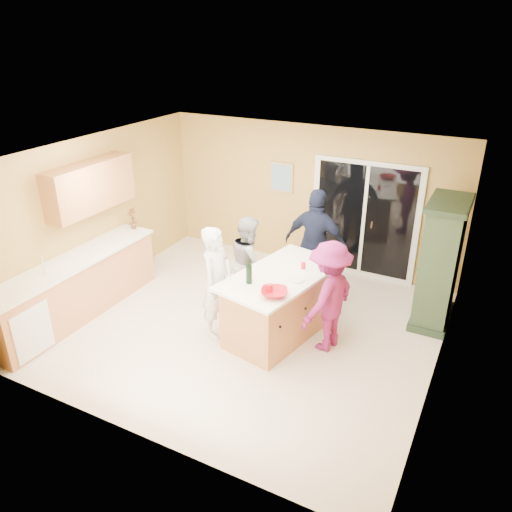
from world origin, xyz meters
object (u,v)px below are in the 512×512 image
at_px(woman_grey, 249,262).
at_px(woman_navy, 316,244).
at_px(green_hutch, 440,265).
at_px(kitchen_island, 280,306).
at_px(woman_magenta, 329,297).
at_px(woman_white, 217,283).

height_order(woman_grey, woman_navy, woman_navy).
relative_size(woman_grey, woman_navy, 0.82).
relative_size(green_hutch, woman_navy, 1.05).
bearing_deg(kitchen_island, green_hutch, 48.24).
bearing_deg(woman_grey, kitchen_island, -156.97).
relative_size(woman_grey, woman_magenta, 0.94).
relative_size(kitchen_island, woman_grey, 1.36).
distance_m(woman_white, woman_magenta, 1.57).
height_order(kitchen_island, woman_grey, woman_grey).
height_order(kitchen_island, woman_white, woman_white).
relative_size(woman_white, woman_grey, 1.12).
xyz_separation_m(kitchen_island, green_hutch, (1.92, 1.41, 0.48)).
height_order(woman_navy, woman_magenta, woman_navy).
xyz_separation_m(kitchen_island, woman_magenta, (0.71, 0.01, 0.34)).
distance_m(kitchen_island, woman_navy, 1.42).
bearing_deg(woman_white, kitchen_island, -65.56).
distance_m(kitchen_island, woman_white, 0.97).
xyz_separation_m(green_hutch, woman_navy, (-1.91, -0.07, -0.02)).
bearing_deg(woman_navy, woman_magenta, 119.32).
xyz_separation_m(green_hutch, woman_white, (-2.73, -1.81, -0.11)).
xyz_separation_m(kitchen_island, woman_navy, (0.01, 1.34, 0.46)).
height_order(woman_white, woman_magenta, woman_white).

